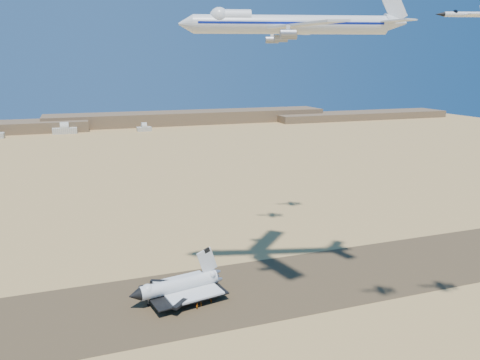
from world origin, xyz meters
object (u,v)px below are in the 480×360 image
object	(u,v)px
shuttle	(178,286)
chase_jet_a	(465,14)
crew_b	(197,306)
chase_jet_f	(312,24)
crew_a	(201,304)
carrier_747	(284,24)
crew_c	(211,301)
chase_jet_e	(289,24)

from	to	relation	value
shuttle	chase_jet_a	xyz separation A→B (m)	(65.74, -57.74, 93.19)
crew_b	chase_jet_f	distance (m)	147.15
crew_a	carrier_747	bearing A→B (deg)	-103.24
crew_a	crew_b	size ratio (longest dim) A/B	0.94
chase_jet_a	chase_jet_f	bearing A→B (deg)	97.72
shuttle	crew_c	size ratio (longest dim) A/B	22.10
crew_b	chase_jet_e	world-z (taller)	chase_jet_e
carrier_747	chase_jet_e	distance (m)	54.88
shuttle	chase_jet_f	world-z (taller)	chase_jet_f
crew_b	crew_c	world-z (taller)	crew_b
crew_b	chase_jet_e	size ratio (longest dim) A/B	0.12
crew_c	chase_jet_f	bearing A→B (deg)	-87.36
crew_b	chase_jet_e	distance (m)	128.33
shuttle	crew_b	xyz separation A→B (m)	(4.55, -10.03, -3.81)
crew_a	chase_jet_a	xyz separation A→B (m)	(59.43, -48.89, 97.06)
shuttle	crew_a	world-z (taller)	shuttle
crew_c	shuttle	bearing A→B (deg)	14.51
carrier_747	crew_a	distance (m)	102.67
shuttle	carrier_747	world-z (taller)	carrier_747
chase_jet_a	chase_jet_e	xyz separation A→B (m)	(-3.10, 99.45, 5.07)
crew_b	crew_c	distance (m)	6.42
shuttle	chase_jet_f	bearing A→B (deg)	24.72
chase_jet_a	chase_jet_e	world-z (taller)	chase_jet_e
crew_c	chase_jet_e	distance (m)	124.89
shuttle	crew_a	distance (m)	11.54
crew_b	chase_jet_f	bearing A→B (deg)	-73.67
shuttle	carrier_747	xyz separation A→B (m)	(37.77, -7.02, 93.85)
crew_a	chase_jet_f	bearing A→B (deg)	-65.41
chase_jet_a	chase_jet_e	bearing A→B (deg)	108.00
chase_jet_e	crew_c	bearing A→B (deg)	-116.96
crew_a	chase_jet_e	world-z (taller)	chase_jet_e
chase_jet_a	crew_b	bearing A→B (deg)	158.27
shuttle	crew_a	bearing A→B (deg)	-64.80
crew_b	crew_c	bearing A→B (deg)	-92.39
shuttle	carrier_747	size ratio (longest dim) A/B	0.47
crew_b	chase_jet_e	xyz separation A→B (m)	(58.09, 51.74, 102.07)
chase_jet_f	crew_c	bearing A→B (deg)	-122.55
crew_a	crew_c	size ratio (longest dim) A/B	1.10
carrier_747	crew_b	world-z (taller)	carrier_747
shuttle	chase_jet_e	world-z (taller)	chase_jet_e
crew_a	crew_c	xyz separation A→B (m)	(4.17, 1.25, -0.08)
carrier_747	crew_a	world-z (taller)	carrier_747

